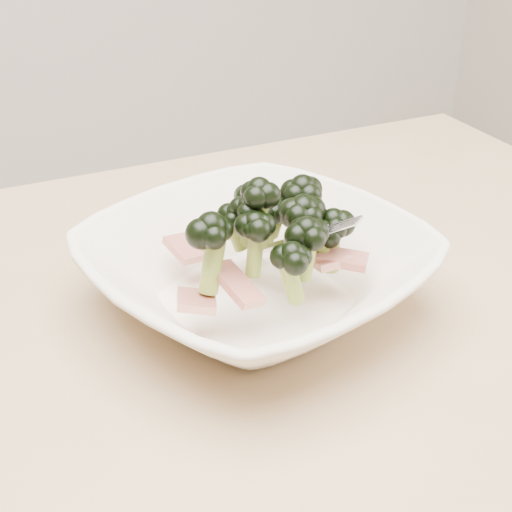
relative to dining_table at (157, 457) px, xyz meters
name	(u,v)px	position (x,y,z in m)	size (l,w,h in m)	color
dining_table	(157,457)	(0.00, 0.00, 0.00)	(1.20, 0.80, 0.75)	tan
broccoli_dish	(259,264)	(0.12, 0.05, 0.14)	(0.36, 0.36, 0.13)	#F6E6D0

